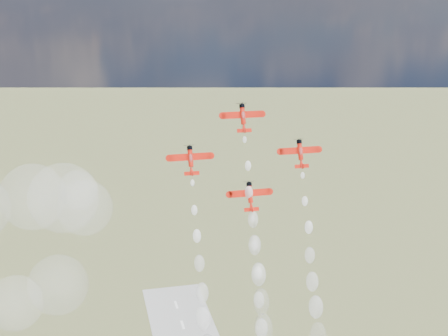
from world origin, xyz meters
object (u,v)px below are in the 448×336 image
at_px(plane_left, 191,160).
at_px(plane_right, 300,153).
at_px(plane_slot, 250,196).
at_px(plane_lead, 243,117).

distance_m(plane_left, plane_right, 29.55).
height_order(plane_left, plane_right, same).
bearing_deg(plane_right, plane_left, 180.00).
xyz_separation_m(plane_right, plane_slot, (-14.77, -4.00, -9.54)).
bearing_deg(plane_slot, plane_lead, 90.00).
xyz_separation_m(plane_lead, plane_slot, (0.00, -8.00, -19.07)).
bearing_deg(plane_right, plane_slot, -164.85).
xyz_separation_m(plane_lead, plane_left, (-14.77, -4.00, -9.54)).
bearing_deg(plane_slot, plane_right, 15.15).
bearing_deg(plane_lead, plane_left, -164.85).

